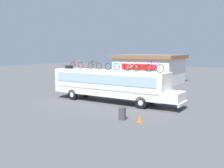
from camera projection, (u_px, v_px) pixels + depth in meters
ground_plane at (109, 102)px, 25.83m from camera, size 120.00×120.00×0.00m
bus at (111, 83)px, 25.46m from camera, size 13.43×2.60×3.11m
luggage_bag_1 at (69, 67)px, 27.82m from camera, size 0.72×0.48×0.33m
rooftop_bicycle_1 at (77, 65)px, 27.76m from camera, size 1.76×0.44×0.90m
rooftop_bicycle_2 at (95, 66)px, 26.73m from camera, size 1.74×0.44×0.88m
rooftop_bicycle_3 at (112, 66)px, 25.58m from camera, size 1.69×0.44×0.89m
rooftop_bicycle_4 at (132, 67)px, 24.25m from camera, size 1.65×0.44×0.88m
rooftop_bicycle_5 at (154, 68)px, 23.01m from camera, size 1.79×0.44×0.96m
roadside_building at (149, 69)px, 40.60m from camera, size 9.75×8.12×4.33m
trash_bin at (122, 113)px, 19.09m from camera, size 0.54×0.54×0.93m
traffic_cone at (140, 119)px, 18.44m from camera, size 0.34×0.34×0.50m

